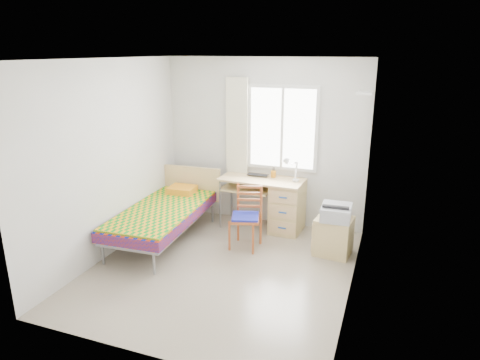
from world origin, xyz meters
name	(u,v)px	position (x,y,z in m)	size (l,w,h in m)	color
floor	(222,268)	(0.00, 0.00, 0.00)	(3.50, 3.50, 0.00)	#BCAD93
ceiling	(219,59)	(0.00, 0.00, 2.60)	(3.50, 3.50, 0.00)	white
wall_back	(264,143)	(0.00, 1.75, 1.30)	(3.20, 3.20, 0.00)	silver
wall_left	(109,160)	(-1.60, 0.00, 1.30)	(3.50, 3.50, 0.00)	silver
wall_right	(358,185)	(1.60, 0.00, 1.30)	(3.50, 3.50, 0.00)	silver
window	(282,128)	(0.30, 1.73, 1.55)	(1.10, 0.04, 1.30)	white
curtain	(237,132)	(-0.42, 1.68, 1.45)	(0.35, 0.05, 1.70)	beige
floating_shelf	(365,93)	(1.49, 1.40, 2.15)	(0.20, 0.32, 0.03)	white
bed	(165,212)	(-1.12, 0.55, 0.43)	(1.04, 2.07, 0.88)	gray
desk	(283,204)	(0.41, 1.47, 0.43)	(1.30, 0.64, 0.80)	tan
chair	(247,213)	(0.08, 0.74, 0.50)	(0.48, 0.48, 0.90)	#A93920
cabinet	(333,236)	(1.27, 0.92, 0.26)	(0.53, 0.48, 0.52)	tan
printer	(336,212)	(1.29, 0.91, 0.62)	(0.40, 0.46, 0.19)	#B0B2B8
laptop	(257,176)	(-0.04, 1.54, 0.81)	(0.33, 0.21, 0.03)	black
pen_cup	(273,174)	(0.21, 1.60, 0.85)	(0.08, 0.08, 0.10)	orange
task_lamp	(290,167)	(0.53, 1.38, 1.04)	(0.22, 0.31, 0.39)	white
book	(249,190)	(-0.15, 1.47, 0.59)	(0.17, 0.23, 0.02)	gray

